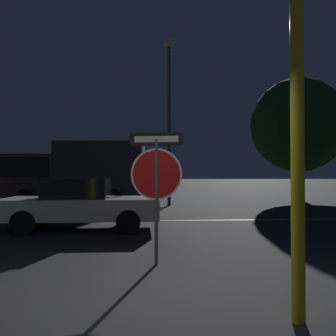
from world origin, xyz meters
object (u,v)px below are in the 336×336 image
passing_car_2 (81,204)px  tree_0 (298,125)px  yellow_pole_right (298,147)px  stop_sign (156,173)px  delivery_truck (75,172)px  street_lamp (169,86)px

passing_car_2 → tree_0: tree_0 is taller
yellow_pole_right → passing_car_2: size_ratio=0.83×
stop_sign → passing_car_2: size_ratio=0.51×
tree_0 → yellow_pole_right: bearing=-113.5°
yellow_pole_right → passing_car_2: bearing=115.5°
yellow_pole_right → tree_0: 19.40m
stop_sign → tree_0: bearing=71.3°
stop_sign → delivery_truck: size_ratio=0.32×
stop_sign → tree_0: tree_0 is taller
street_lamp → tree_0: size_ratio=1.14×
yellow_pole_right → delivery_truck: (-4.68, 14.48, -0.13)m
passing_car_2 → delivery_truck: 8.11m
yellow_pole_right → passing_car_2: 7.37m
tree_0 → passing_car_2: bearing=-134.4°
street_lamp → tree_0: 8.70m
passing_car_2 → tree_0: size_ratio=0.59×
yellow_pole_right → passing_car_2: (-3.14, 6.58, -1.05)m
stop_sign → yellow_pole_right: size_ratio=0.62×
stop_sign → tree_0: (8.95, 15.14, 2.88)m
yellow_pole_right → tree_0: bearing=66.5°
yellow_pole_right → delivery_truck: bearing=107.9°
passing_car_2 → street_lamp: (2.94, 7.53, 5.00)m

